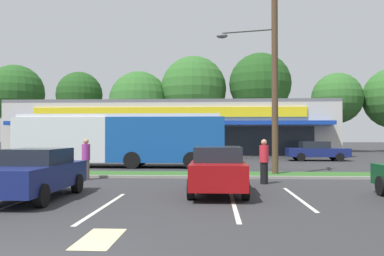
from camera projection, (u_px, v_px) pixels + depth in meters
The scene contains 21 objects.
grass_median at pixel (152, 174), 19.68m from camera, with size 56.00×2.20×0.12m, color #2D5B23.
curb_lip at pixel (148, 177), 18.46m from camera, with size 56.00×0.24×0.12m, color gray.
parking_stripe_0 at pixel (23, 201), 11.90m from camera, with size 0.12×4.80×0.01m, color silver.
parking_stripe_1 at pixel (104, 207), 10.99m from camera, with size 0.12×4.80×0.01m, color silver.
parking_stripe_2 at pixel (234, 205), 11.20m from camera, with size 0.12×4.80×0.01m, color silver.
parking_stripe_3 at pixel (298, 198), 12.51m from camera, with size 0.12×4.80×0.01m, color silver.
lot_arrow at pixel (99, 238), 7.58m from camera, with size 0.70×1.60×0.01m, color beige.
storefront_building at pixel (175, 129), 42.42m from camera, with size 30.40×14.69×5.21m.
tree_far_left at pixel (15, 93), 53.09m from camera, with size 7.48×7.48×11.25m.
tree_left at pixel (79, 95), 51.86m from camera, with size 5.87×5.87×10.14m.
tree_mid_left at pixel (139, 101), 50.67m from camera, with size 7.40×7.40×10.00m.
tree_mid at pixel (194, 89), 50.81m from camera, with size 8.20×8.20×11.94m.
tree_mid_right at pixel (260, 84), 49.68m from camera, with size 7.58×7.58×12.11m.
tree_right at pixel (337, 98), 48.71m from camera, with size 6.08×6.08×9.52m.
utility_pole at pixel (272, 67), 19.56m from camera, with size 3.16×2.37×9.85m.
city_bus at pixel (121, 138), 24.96m from camera, with size 12.80×2.73×3.25m.
car_0 at pixel (317, 151), 31.33m from camera, with size 4.64×1.94×1.50m.
car_3 at pixel (34, 173), 12.36m from camera, with size 1.95×4.54×1.54m.
car_4 at pixel (218, 169), 13.57m from camera, with size 1.85×4.67×1.57m.
pedestrian_near_bench at pixel (86, 159), 17.77m from camera, with size 0.36×0.36×1.81m.
pedestrian_by_pole at pixel (264, 161), 16.21m from camera, with size 0.36×0.36×1.79m.
Camera 1 is at (3.02, -5.58, 1.93)m, focal length 37.89 mm.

